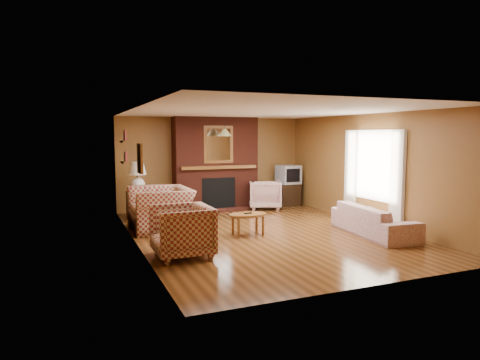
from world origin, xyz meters
name	(u,v)px	position (x,y,z in m)	size (l,w,h in m)	color
floor	(265,233)	(0.00, 0.00, 0.00)	(6.50, 6.50, 0.00)	#46280F
ceiling	(266,111)	(0.00, 0.00, 2.40)	(6.50, 6.50, 0.00)	silver
wall_back	(212,163)	(0.00, 3.25, 1.20)	(6.50, 6.50, 0.00)	brown
wall_front	(376,194)	(0.00, -3.25, 1.20)	(6.50, 6.50, 0.00)	brown
wall_left	(136,178)	(-2.50, 0.00, 1.20)	(6.50, 6.50, 0.00)	brown
wall_right	(368,169)	(2.50, 0.00, 1.20)	(6.50, 6.50, 0.00)	brown
fireplace	(216,164)	(0.00, 2.98, 1.18)	(2.20, 0.82, 2.40)	#4E1B11
window_right	(373,173)	(2.45, -0.20, 1.13)	(0.10, 1.85, 2.00)	beige
bookshelf	(124,148)	(-2.44, 1.90, 1.67)	(0.09, 0.55, 0.71)	brown
botanical_print	(140,159)	(-2.47, -0.30, 1.55)	(0.05, 0.40, 0.50)	brown
pendant_light	(225,133)	(0.00, 2.30, 2.00)	(0.36, 0.36, 0.48)	black
plaid_loveseat	(161,209)	(-1.85, 1.10, 0.43)	(1.33, 1.16, 0.87)	maroon
plaid_armchair	(182,231)	(-1.95, -1.01, 0.42)	(0.89, 0.92, 0.84)	maroon
floral_sofa	(374,220)	(1.90, -0.95, 0.29)	(1.99, 0.78, 0.58)	beige
floral_armchair	(265,194)	(1.22, 2.56, 0.38)	(0.81, 0.83, 0.76)	beige
coffee_table	(248,217)	(-0.40, -0.07, 0.37)	(0.76, 0.47, 0.45)	brown
side_table	(138,205)	(-2.10, 2.45, 0.31)	(0.47, 0.47, 0.63)	brown
table_lamp	(137,175)	(-2.10, 2.45, 1.02)	(0.42, 0.42, 0.70)	silver
tv_stand	(288,194)	(2.05, 2.80, 0.30)	(0.55, 0.50, 0.60)	black
crt_tv	(288,175)	(2.05, 2.79, 0.86)	(0.60, 0.59, 0.51)	#A3A5AA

